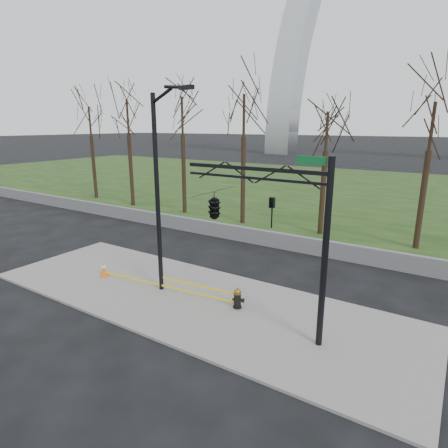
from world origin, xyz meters
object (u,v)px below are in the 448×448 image
Objects in this scene: traffic_cone at (104,269)px; traffic_signal_mast at (233,208)px; fire_hydrant at (238,299)px; street_light at (160,182)px.

traffic_cone is 0.11× the size of traffic_signal_mast.
fire_hydrant is at bearing 105.32° from traffic_signal_mast.
street_light reaches higher than traffic_cone.
traffic_signal_mast is (0.18, -0.68, 3.67)m from fire_hydrant.
street_light is (3.38, 0.32, 4.27)m from traffic_cone.
street_light is at bearing 175.96° from fire_hydrant.
street_light reaches higher than traffic_signal_mast.
traffic_cone is (-6.75, -0.65, -0.05)m from fire_hydrant.
fire_hydrant is 0.10× the size of street_light.
traffic_signal_mast is at bearing -84.94° from fire_hydrant.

